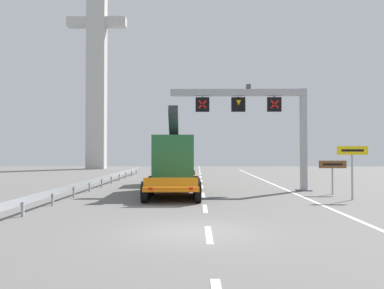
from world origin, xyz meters
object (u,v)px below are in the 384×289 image
(exit_sign_yellow, at_px, (352,159))
(heavy_haul_truck_orange, at_px, (175,160))
(bridge_pylon_distant, at_px, (97,48))
(overhead_lane_gantry, at_px, (259,111))
(tourist_info_sign_brown, at_px, (333,168))

(exit_sign_yellow, bearing_deg, heavy_haul_truck_orange, 148.24)
(exit_sign_yellow, height_order, bridge_pylon_distant, bridge_pylon_distant)
(overhead_lane_gantry, relative_size, heavy_haul_truck_orange, 0.66)
(heavy_haul_truck_orange, xyz_separation_m, tourist_info_sign_brown, (9.78, -3.34, -0.41))
(heavy_haul_truck_orange, bearing_deg, overhead_lane_gantry, -11.48)
(exit_sign_yellow, distance_m, tourist_info_sign_brown, 2.85)
(overhead_lane_gantry, height_order, bridge_pylon_distant, bridge_pylon_distant)
(heavy_haul_truck_orange, height_order, bridge_pylon_distant, bridge_pylon_distant)
(overhead_lane_gantry, relative_size, tourist_info_sign_brown, 4.54)
(exit_sign_yellow, relative_size, tourist_info_sign_brown, 1.41)
(overhead_lane_gantry, height_order, tourist_info_sign_brown, overhead_lane_gantry)
(tourist_info_sign_brown, bearing_deg, exit_sign_yellow, -88.07)
(exit_sign_yellow, bearing_deg, tourist_info_sign_brown, 91.93)
(overhead_lane_gantry, distance_m, tourist_info_sign_brown, 5.98)
(heavy_haul_truck_orange, distance_m, exit_sign_yellow, 11.61)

